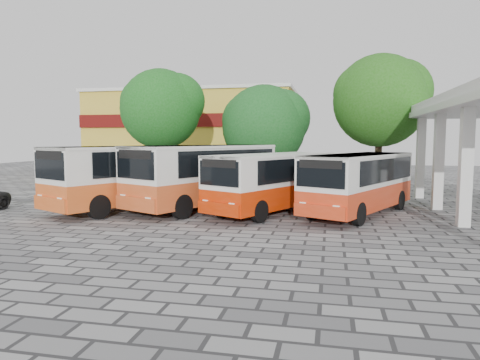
% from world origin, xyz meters
% --- Properties ---
extents(ground, '(90.00, 90.00, 0.00)m').
position_xyz_m(ground, '(0.00, 0.00, 0.00)').
color(ground, '#59595C').
rests_on(ground, ground).
extents(shophouse_block, '(20.40, 10.40, 8.30)m').
position_xyz_m(shophouse_block, '(-11.00, 25.99, 4.16)').
color(shophouse_block, gold).
rests_on(shophouse_block, ground).
extents(bus_far_left, '(6.15, 9.30, 3.12)m').
position_xyz_m(bus_far_left, '(-6.96, 3.28, 1.80)').
color(bus_far_left, '#D6551B').
rests_on(bus_far_left, ground).
extents(bus_centre_left, '(6.15, 9.40, 3.15)m').
position_xyz_m(bus_centre_left, '(-3.45, 4.07, 1.82)').
color(bus_centre_left, '#C84E1E').
rests_on(bus_centre_left, ground).
extents(bus_centre_right, '(5.60, 8.28, 2.77)m').
position_xyz_m(bus_centre_right, '(0.04, 3.58, 1.61)').
color(bus_centre_right, '#C32600').
rests_on(bus_centre_right, ground).
extents(bus_far_right, '(5.49, 8.30, 2.78)m').
position_xyz_m(bus_far_right, '(3.97, 3.80, 1.61)').
color(bus_far_right, red).
rests_on(bus_far_right, ground).
extents(tree_left, '(6.09, 5.80, 8.56)m').
position_xyz_m(tree_left, '(-9.47, 13.25, 5.85)').
color(tree_left, '#362311').
rests_on(tree_left, ground).
extents(tree_middle, '(6.26, 5.96, 7.35)m').
position_xyz_m(tree_middle, '(-2.00, 14.19, 4.57)').
color(tree_middle, '#312011').
rests_on(tree_middle, ground).
extents(tree_right, '(6.24, 5.95, 8.92)m').
position_xyz_m(tree_right, '(5.77, 12.81, 6.13)').
color(tree_right, '#392C1A').
rests_on(tree_right, ground).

